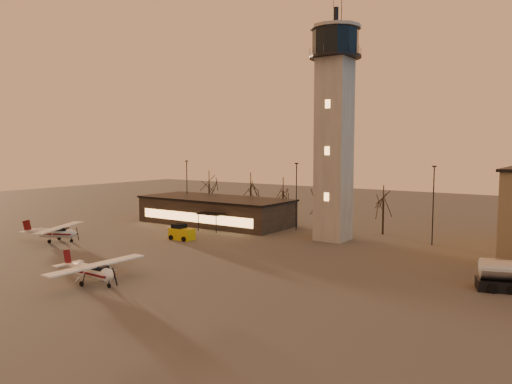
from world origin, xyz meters
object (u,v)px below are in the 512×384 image
at_px(cessna_rear, 57,234).
at_px(cessna_front, 95,274).
at_px(terminal, 215,211).
at_px(service_cart, 181,234).
at_px(control_tower, 334,118).

bearing_deg(cessna_rear, cessna_front, -51.85).
bearing_deg(cessna_rear, terminal, 46.89).
bearing_deg(cessna_front, cessna_rear, 155.16).
bearing_deg(service_cart, cessna_rear, -142.62).
height_order(cessna_rear, service_cart, cessna_rear).
distance_m(control_tower, service_cart, 25.66).
relative_size(terminal, service_cart, 7.48).
xyz_separation_m(terminal, service_cart, (5.08, -13.44, -1.36)).
bearing_deg(service_cart, control_tower, 31.38).
xyz_separation_m(terminal, cessna_rear, (-7.37, -23.93, -1.18)).
relative_size(control_tower, cessna_rear, 3.30).
relative_size(terminal, cessna_front, 2.52).
bearing_deg(terminal, control_tower, -5.15).
bearing_deg(service_cart, cessna_front, -69.93).
relative_size(control_tower, terminal, 1.28).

